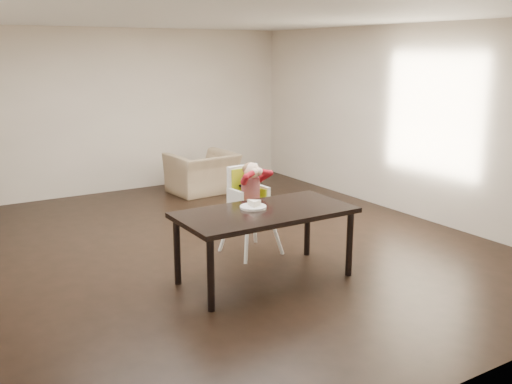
# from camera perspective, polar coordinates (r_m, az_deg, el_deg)

# --- Properties ---
(ground) EXTENTS (7.00, 7.00, 0.00)m
(ground) POSITION_cam_1_polar(r_m,az_deg,el_deg) (7.00, -3.34, -5.47)
(ground) COLOR black
(ground) RESTS_ON ground
(room_walls) EXTENTS (6.02, 7.02, 2.71)m
(room_walls) POSITION_cam_1_polar(r_m,az_deg,el_deg) (6.62, -3.57, 9.86)
(room_walls) COLOR beige
(room_walls) RESTS_ON ground
(dining_table) EXTENTS (1.80, 0.90, 0.75)m
(dining_table) POSITION_cam_1_polar(r_m,az_deg,el_deg) (5.81, 0.92, -2.59)
(dining_table) COLOR black
(dining_table) RESTS_ON ground
(high_chair) EXTENTS (0.49, 0.49, 1.09)m
(high_chair) POSITION_cam_1_polar(r_m,az_deg,el_deg) (6.59, -0.66, 0.27)
(high_chair) COLOR white
(high_chair) RESTS_ON ground
(plate) EXTENTS (0.27, 0.27, 0.08)m
(plate) POSITION_cam_1_polar(r_m,az_deg,el_deg) (5.85, -0.25, -1.36)
(plate) COLOR white
(plate) RESTS_ON dining_table
(armchair) EXTENTS (1.08, 0.75, 0.90)m
(armchair) POSITION_cam_1_polar(r_m,az_deg,el_deg) (9.57, -5.40, 2.56)
(armchair) COLOR tan
(armchair) RESTS_ON ground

